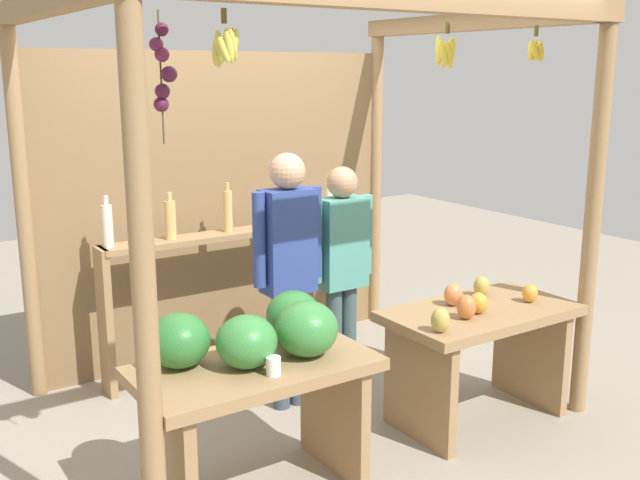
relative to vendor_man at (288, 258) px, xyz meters
name	(u,v)px	position (x,y,z in m)	size (l,w,h in m)	color
ground_plane	(302,401)	(0.10, 0.00, -0.98)	(12.00, 12.00, 0.00)	gray
market_stall	(261,171)	(0.09, 0.48, 0.48)	(2.92, 2.24, 2.49)	#99754C
fruit_counter_left	(257,366)	(-0.64, -0.77, -0.29)	(1.18, 0.69, 0.99)	#99754C
fruit_counter_right	(479,338)	(0.86, -0.80, -0.45)	(1.18, 0.64, 0.86)	#99754C
bottle_shelf_unit	(229,262)	(-0.01, 0.80, -0.20)	(1.87, 0.22, 1.35)	#99754C
vendor_man	(288,258)	(0.00, 0.00, 0.00)	(0.48, 0.22, 1.63)	#3B4855
vendor_woman	(342,259)	(0.45, 0.07, -0.08)	(0.48, 0.20, 1.51)	#3E5559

